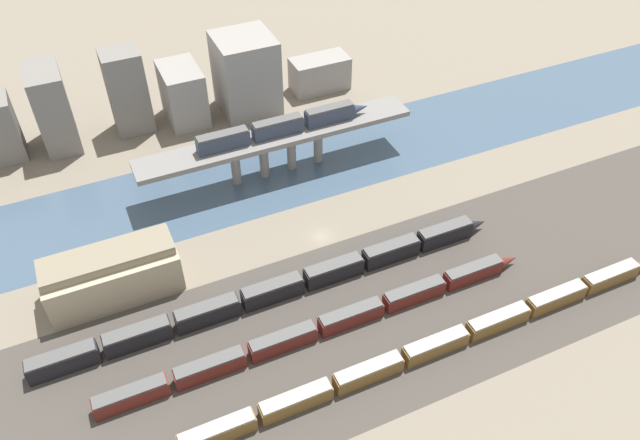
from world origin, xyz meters
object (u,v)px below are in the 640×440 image
train_yard_mid (325,326)px  train_on_bridge (283,126)px  train_yard_far (279,289)px  train_yard_near (443,343)px  warehouse_building (112,273)px

train_yard_mid → train_on_bridge: bearing=76.6°
train_yard_far → train_yard_mid: bearing=-68.6°
train_yard_mid → train_yard_far: 12.55m
train_yard_near → train_yard_far: size_ratio=1.04×
train_yard_far → warehouse_building: 32.84m
train_yard_mid → warehouse_building: 43.05m
train_on_bridge → warehouse_building: bearing=-153.6°
train_yard_mid → warehouse_building: (-33.67, 26.64, 3.18)m
train_on_bridge → train_yard_mid: size_ratio=0.50×
train_on_bridge → train_yard_near: (6.20, -61.46, -11.10)m
warehouse_building → train_yard_near: bearing=-37.0°
train_yard_near → train_yard_mid: train_yard_mid is taller
train_yard_near → train_yard_far: 32.88m
train_yard_far → warehouse_building: size_ratio=3.75×
train_yard_mid → train_yard_far: (-4.57, 11.68, 0.32)m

